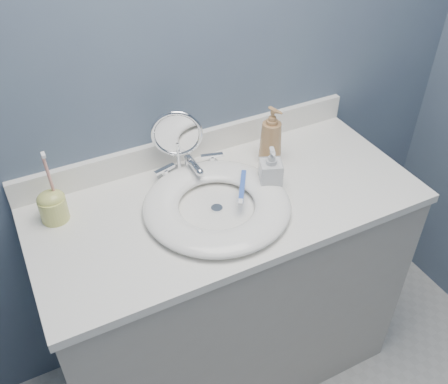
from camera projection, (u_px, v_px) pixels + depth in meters
back_wall at (187, 70)px, 1.55m from camera, size 2.20×0.02×2.40m
vanity_cabinet at (227, 293)px, 1.85m from camera, size 1.20×0.55×0.85m
countertop at (227, 203)px, 1.57m from camera, size 1.22×0.57×0.03m
backsplash at (192, 145)px, 1.71m from camera, size 1.22×0.02×0.09m
basin at (217, 205)px, 1.51m from camera, size 0.45×0.45×0.04m
drain at (217, 209)px, 1.52m from camera, size 0.04×0.04×0.01m
faucet at (190, 168)px, 1.64m from camera, size 0.25×0.13×0.07m
makeup_mirror at (177, 141)px, 1.57m from camera, size 0.16×0.09×0.24m
soap_bottle_amber at (271, 135)px, 1.66m from camera, size 0.10×0.10×0.20m
soap_bottle_clear at (271, 169)px, 1.55m from camera, size 0.09×0.09×0.15m
toothbrush_holder at (53, 205)px, 1.46m from camera, size 0.08×0.08×0.24m
toothbrush_lying at (242, 188)px, 1.53m from camera, size 0.10×0.15×0.02m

